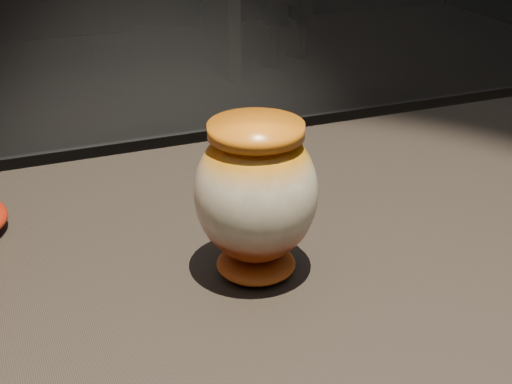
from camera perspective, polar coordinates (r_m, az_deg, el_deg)
main_vase at (r=0.76m, az=-0.00°, el=-0.22°), size 0.17×0.17×0.18m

